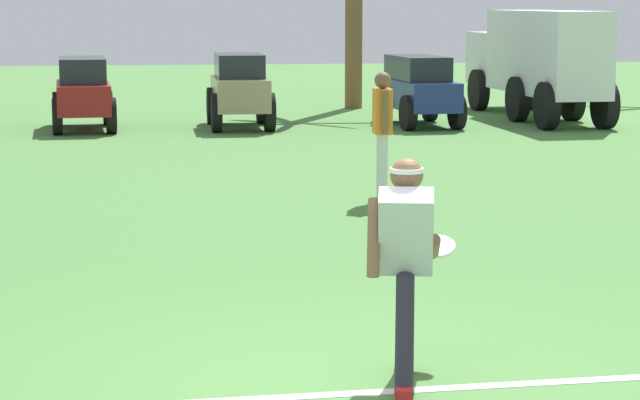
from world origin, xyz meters
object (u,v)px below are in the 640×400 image
object	(u,v)px
parked_car_slot_b	(83,91)
parked_car_slot_d	(419,88)
teammate_near_sideline	(382,124)
parked_car_slot_c	(240,89)
box_truck	(536,58)
frisbee_thrower	(406,259)
frisbee_in_flight	(436,246)

from	to	relation	value
parked_car_slot_b	parked_car_slot_d	xyz separation A→B (m)	(6.41, -0.14, 0.00)
teammate_near_sideline	parked_car_slot_b	xyz separation A→B (m)	(-3.96, 9.12, -0.22)
parked_car_slot_b	parked_car_slot_d	size ratio (longest dim) A/B	0.99
parked_car_slot_c	box_truck	bearing A→B (deg)	9.58
parked_car_slot_b	parked_car_slot_c	distance (m)	2.94
frisbee_thrower	parked_car_slot_d	size ratio (longest dim) A/B	0.57
parked_car_slot_b	frisbee_in_flight	bearing A→B (deg)	-78.92
frisbee_in_flight	parked_car_slot_d	size ratio (longest dim) A/B	0.13
frisbee_thrower	teammate_near_sideline	distance (m)	7.23
parked_car_slot_d	box_truck	distance (m)	2.95
frisbee_in_flight	teammate_near_sideline	size ratio (longest dim) A/B	0.21
teammate_near_sideline	parked_car_slot_d	bearing A→B (deg)	74.77
teammate_near_sideline	parked_car_slot_c	xyz separation A→B (m)	(-1.03, 9.03, -0.20)
teammate_near_sideline	frisbee_thrower	bearing A→B (deg)	-99.70
frisbee_in_flight	parked_car_slot_b	bearing A→B (deg)	101.08
teammate_near_sideline	parked_car_slot_c	world-z (taller)	teammate_near_sideline
parked_car_slot_b	box_truck	distance (m)	9.16
box_truck	parked_car_slot_d	bearing A→B (deg)	-157.85
frisbee_in_flight	parked_car_slot_b	distance (m)	15.98
frisbee_in_flight	parked_car_slot_b	size ratio (longest dim) A/B	0.13
parked_car_slot_c	parked_car_slot_d	distance (m)	3.47
frisbee_thrower	teammate_near_sideline	bearing A→B (deg)	80.30
parked_car_slot_d	box_truck	size ratio (longest dim) A/B	0.42
parked_car_slot_b	frisbee_thrower	bearing A→B (deg)	-80.42
frisbee_in_flight	box_truck	world-z (taller)	box_truck
frisbee_in_flight	box_truck	xyz separation A→B (m)	(6.02, 16.63, 0.48)
box_truck	teammate_near_sideline	bearing A→B (deg)	-117.00
frisbee_thrower	parked_car_slot_b	size ratio (longest dim) A/B	0.58
frisbee_thrower	parked_car_slot_c	size ratio (longest dim) A/B	0.60
teammate_near_sideline	frisbee_in_flight	bearing A→B (deg)	-97.73
teammate_near_sideline	parked_car_slot_d	distance (m)	9.31
parked_car_slot_c	box_truck	world-z (taller)	box_truck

